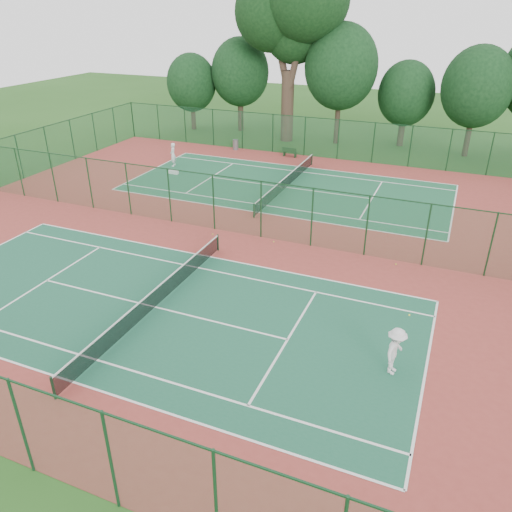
# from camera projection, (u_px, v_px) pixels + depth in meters

# --- Properties ---
(ground) EXTENTS (120.00, 120.00, 0.00)m
(ground) POSITION_uv_depth(u_px,v_px,m) (237.00, 233.00, 30.22)
(ground) COLOR #224F18
(ground) RESTS_ON ground
(red_pad) EXTENTS (40.00, 36.00, 0.01)m
(red_pad) POSITION_uv_depth(u_px,v_px,m) (237.00, 233.00, 30.22)
(red_pad) COLOR maroon
(red_pad) RESTS_ON ground
(court_near) EXTENTS (23.77, 10.97, 0.01)m
(court_near) POSITION_uv_depth(u_px,v_px,m) (156.00, 307.00, 22.81)
(court_near) COLOR #1B563D
(court_near) RESTS_ON red_pad
(court_far) EXTENTS (23.77, 10.97, 0.01)m
(court_far) POSITION_uv_depth(u_px,v_px,m) (287.00, 187.00, 37.62)
(court_far) COLOR #1C5939
(court_far) RESTS_ON red_pad
(fence_north) EXTENTS (40.00, 0.09, 3.50)m
(fence_north) POSITION_uv_depth(u_px,v_px,m) (321.00, 138.00, 44.23)
(fence_north) COLOR #194D30
(fence_north) RESTS_ON ground
(fence_divider) EXTENTS (40.00, 0.09, 3.50)m
(fence_divider) POSITION_uv_depth(u_px,v_px,m) (237.00, 206.00, 29.43)
(fence_divider) COLOR #194B28
(fence_divider) RESTS_ON ground
(tennis_net_near) EXTENTS (0.10, 12.90, 0.97)m
(tennis_net_near) POSITION_uv_depth(u_px,v_px,m) (155.00, 297.00, 22.57)
(tennis_net_near) COLOR #12331D
(tennis_net_near) RESTS_ON ground
(tennis_net_far) EXTENTS (0.10, 12.90, 0.97)m
(tennis_net_far) POSITION_uv_depth(u_px,v_px,m) (287.00, 181.00, 37.38)
(tennis_net_far) COLOR #12321A
(tennis_net_far) RESTS_ON ground
(player_near) EXTENTS (0.94, 1.36, 1.94)m
(player_near) POSITION_uv_depth(u_px,v_px,m) (395.00, 351.00, 18.37)
(player_near) COLOR silver
(player_near) RESTS_ON court_near
(player_far) EXTENTS (0.65, 0.82, 1.96)m
(player_far) POSITION_uv_depth(u_px,v_px,m) (173.00, 155.00, 42.13)
(player_far) COLOR silver
(player_far) RESTS_ON court_far
(trash_bin) EXTENTS (0.56, 0.56, 0.94)m
(trash_bin) POSITION_uv_depth(u_px,v_px,m) (236.00, 145.00, 47.10)
(trash_bin) COLOR slate
(trash_bin) RESTS_ON red_pad
(bench) EXTENTS (1.43, 0.55, 0.86)m
(bench) POSITION_uv_depth(u_px,v_px,m) (290.00, 152.00, 44.90)
(bench) COLOR #123317
(bench) RESTS_ON red_pad
(kit_bag) EXTENTS (0.81, 0.36, 0.30)m
(kit_bag) POSITION_uv_depth(u_px,v_px,m) (174.00, 172.00, 40.54)
(kit_bag) COLOR white
(kit_bag) RESTS_ON red_pad
(stray_ball_a) EXTENTS (0.07, 0.07, 0.07)m
(stray_ball_a) POSITION_uv_depth(u_px,v_px,m) (274.00, 242.00, 29.01)
(stray_ball_a) COLOR #B5D030
(stray_ball_a) RESTS_ON red_pad
(stray_ball_b) EXTENTS (0.07, 0.07, 0.07)m
(stray_ball_b) POSITION_uv_depth(u_px,v_px,m) (396.00, 264.00, 26.51)
(stray_ball_b) COLOR #AEC32D
(stray_ball_b) RESTS_ON red_pad
(stray_ball_c) EXTENTS (0.07, 0.07, 0.07)m
(stray_ball_c) POSITION_uv_depth(u_px,v_px,m) (213.00, 234.00, 29.96)
(stray_ball_c) COLOR #BDDB33
(stray_ball_c) RESTS_ON red_pad
(big_tree) EXTENTS (10.82, 7.92, 16.62)m
(big_tree) POSITION_uv_depth(u_px,v_px,m) (292.00, 11.00, 45.34)
(big_tree) COLOR #38281E
(big_tree) RESTS_ON ground
(evergreen_row) EXTENTS (39.00, 5.00, 12.00)m
(evergreen_row) POSITION_uv_depth(u_px,v_px,m) (342.00, 142.00, 50.00)
(evergreen_row) COLOR black
(evergreen_row) RESTS_ON ground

